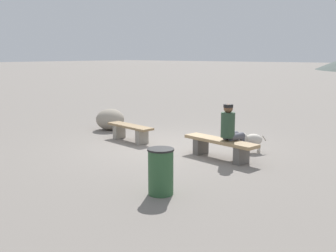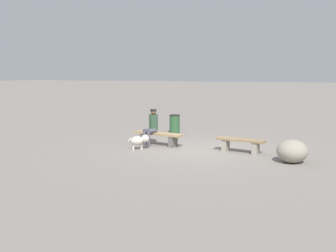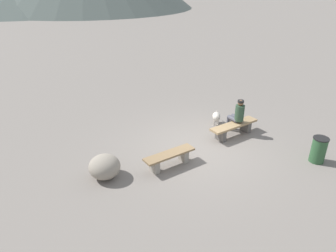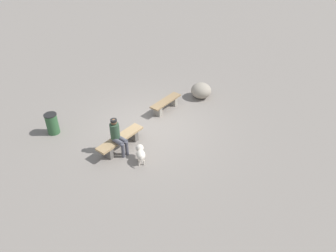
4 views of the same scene
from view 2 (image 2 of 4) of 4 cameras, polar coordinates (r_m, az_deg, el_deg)
ground at (r=12.28m, az=4.49°, el=-3.69°), size 210.00×210.00×0.06m
bench_left at (r=11.97m, az=10.77°, el=-2.58°), size 1.57×0.60×0.42m
bench_right at (r=12.96m, az=-1.45°, el=-1.58°), size 1.86×0.66×0.43m
seated_person at (r=12.93m, az=-2.43°, el=0.17°), size 0.38×0.61×1.23m
dog at (r=12.23m, az=-4.27°, el=-2.12°), size 0.58×0.54×0.48m
trash_bin at (r=15.49m, az=1.00°, el=0.29°), size 0.44×0.44×0.77m
boulder at (r=10.95m, az=18.09°, el=-3.60°), size 1.06×1.07×0.64m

